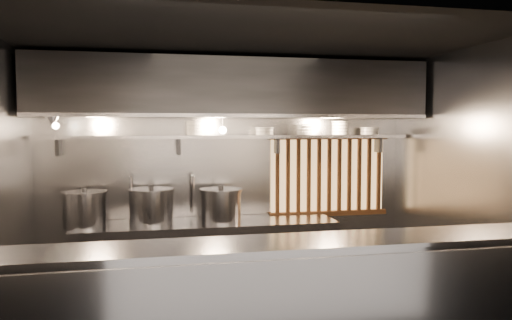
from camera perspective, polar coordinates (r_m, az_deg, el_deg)
name	(u,v)px	position (r m, az deg, el deg)	size (l,w,h in m)	color
ceiling	(251,40)	(4.73, -0.54, 13.55)	(4.50, 4.50, 0.00)	black
wall_back	(228,175)	(6.17, -3.27, -1.76)	(4.50, 4.50, 0.00)	gray
wall_right	(464,185)	(5.60, 22.72, -2.63)	(3.00, 3.00, 0.00)	gray
serving_counter	(276,314)	(4.00, 2.32, -17.21)	(4.50, 0.56, 1.13)	#9C9CA1
cooking_bench	(207,260)	(5.94, -5.61, -11.31)	(3.00, 0.70, 0.90)	#9C9CA1
bowl_shelf	(230,137)	(5.97, -3.03, 2.67)	(4.40, 0.34, 0.04)	#9C9CA1
exhaust_hood	(232,90)	(5.76, -2.71, 8.04)	(4.40, 0.81, 0.65)	#2D2D30
wood_screen	(329,175)	(6.45, 8.29, -1.73)	(1.56, 0.09, 1.04)	#FFC272
faucet_left	(132,186)	(5.98, -14.04, -2.94)	(0.04, 0.30, 0.50)	silver
faucet_right	(192,185)	(6.00, -7.33, -2.84)	(0.04, 0.30, 0.50)	silver
heat_lamp	(53,120)	(5.51, -22.18, 4.24)	(0.25, 0.35, 0.20)	#9C9CA1
pendant_bulb	(223,130)	(5.83, -3.82, 3.44)	(0.09, 0.09, 0.19)	#2D2D30
stock_pot_left	(85,209)	(5.81, -19.00, -5.31)	(0.59, 0.59, 0.43)	#9C9CA1
stock_pot_mid	(221,205)	(5.82, -4.03, -5.14)	(0.57, 0.57, 0.42)	#9C9CA1
stock_pot_right	(151,206)	(5.81, -11.88, -5.15)	(0.52, 0.52, 0.44)	#9C9CA1
bowl_stack_0	(196,128)	(5.92, -6.85, 3.65)	(0.23, 0.23, 0.17)	silver
bowl_stack_1	(264,131)	(6.05, 0.98, 3.32)	(0.23, 0.23, 0.09)	silver
bowl_stack_2	(304,129)	(6.18, 5.54, 3.49)	(0.21, 0.21, 0.13)	silver
bowl_stack_3	(340,128)	(6.33, 9.55, 3.63)	(0.21, 0.21, 0.17)	silver
bowl_stack_4	(369,131)	(6.49, 12.84, 3.26)	(0.24, 0.24, 0.09)	silver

